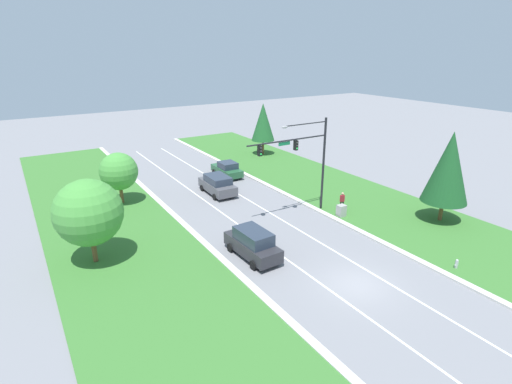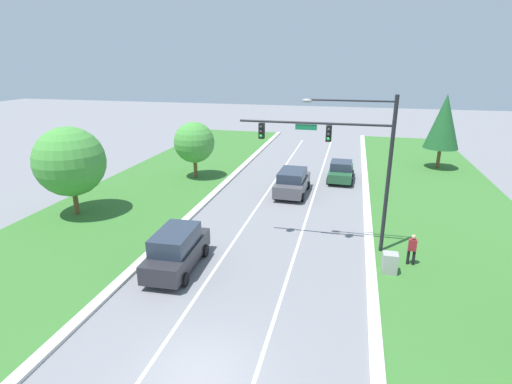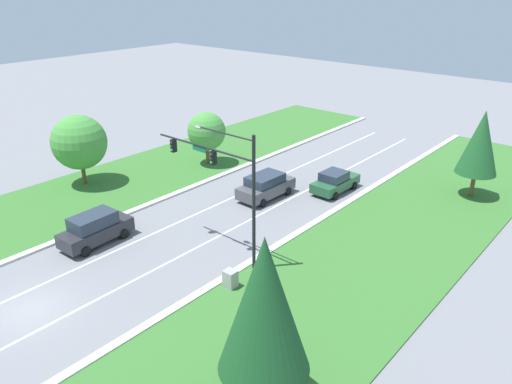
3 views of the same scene
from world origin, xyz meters
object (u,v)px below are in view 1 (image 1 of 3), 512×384
at_px(conifer_near_right_tree, 263,122).
at_px(utility_cabinet, 341,211).
at_px(pedestrian, 342,200).
at_px(oak_far_left_tree, 88,213).
at_px(fire_hydrant, 456,264).
at_px(graphite_suv, 218,184).
at_px(traffic_signal_mast, 304,153).
at_px(conifer_far_right_tree, 449,167).
at_px(oak_near_left_tree, 119,172).
at_px(forest_sedan, 227,169).
at_px(charcoal_suv, 253,243).

bearing_deg(conifer_near_right_tree, utility_cabinet, -105.29).
bearing_deg(pedestrian, oak_far_left_tree, -3.12).
bearing_deg(fire_hydrant, graphite_suv, 107.74).
bearing_deg(traffic_signal_mast, conifer_far_right_tree, -39.16).
height_order(utility_cabinet, oak_far_left_tree, oak_far_left_tree).
height_order(utility_cabinet, oak_near_left_tree, oak_near_left_tree).
bearing_deg(oak_far_left_tree, graphite_suv, 30.29).
distance_m(forest_sedan, conifer_far_right_tree, 22.71).
distance_m(utility_cabinet, conifer_far_right_tree, 9.19).
bearing_deg(graphite_suv, pedestrian, -51.11).
xyz_separation_m(forest_sedan, conifer_far_right_tree, (9.40, -20.31, 3.83)).
bearing_deg(charcoal_suv, fire_hydrant, -41.16).
relative_size(utility_cabinet, conifer_far_right_tree, 0.14).
height_order(fire_hydrant, oak_far_left_tree, oak_far_left_tree).
height_order(charcoal_suv, forest_sedan, charcoal_suv).
height_order(graphite_suv, charcoal_suv, charcoal_suv).
height_order(traffic_signal_mast, conifer_far_right_tree, traffic_signal_mast).
relative_size(graphite_suv, oak_far_left_tree, 0.84).
bearing_deg(oak_near_left_tree, forest_sedan, 10.14).
xyz_separation_m(graphite_suv, forest_sedan, (3.47, 4.51, -0.13)).
xyz_separation_m(traffic_signal_mast, conifer_far_right_tree, (8.96, -7.30, -0.80)).
bearing_deg(forest_sedan, utility_cabinet, -78.22).
relative_size(utility_cabinet, pedestrian, 0.64).
bearing_deg(oak_far_left_tree, oak_near_left_tree, 66.39).
relative_size(fire_hydrant, conifer_far_right_tree, 0.09).
xyz_separation_m(traffic_signal_mast, graphite_suv, (-3.90, 8.50, -4.50)).
xyz_separation_m(fire_hydrant, oak_far_left_tree, (-19.92, 13.50, 3.30)).
relative_size(graphite_suv, charcoal_suv, 1.02).
xyz_separation_m(traffic_signal_mast, oak_far_left_tree, (-17.05, 0.82, -1.83)).
height_order(traffic_signal_mast, charcoal_suv, traffic_signal_mast).
bearing_deg(utility_cabinet, oak_near_left_tree, 139.04).
xyz_separation_m(conifer_far_right_tree, oak_far_left_tree, (-26.01, 8.12, -1.03)).
bearing_deg(traffic_signal_mast, utility_cabinet, -43.34).
relative_size(charcoal_suv, pedestrian, 2.84).
relative_size(charcoal_suv, forest_sedan, 1.06).
height_order(utility_cabinet, conifer_far_right_tree, conifer_far_right_tree).
distance_m(conifer_far_right_tree, oak_far_left_tree, 27.27).
distance_m(traffic_signal_mast, forest_sedan, 13.82).
height_order(oak_near_left_tree, oak_far_left_tree, oak_far_left_tree).
relative_size(pedestrian, oak_near_left_tree, 0.35).
bearing_deg(charcoal_suv, oak_far_left_tree, 149.53).
bearing_deg(conifer_far_right_tree, pedestrian, 131.77).
height_order(fire_hydrant, conifer_near_right_tree, conifer_near_right_tree).
distance_m(traffic_signal_mast, utility_cabinet, 5.97).
distance_m(oak_near_left_tree, oak_far_left_tree, 10.92).
relative_size(charcoal_suv, oak_far_left_tree, 0.82).
bearing_deg(forest_sedan, conifer_far_right_tree, -64.04).
distance_m(charcoal_suv, oak_near_left_tree, 16.00).
distance_m(graphite_suv, oak_far_left_tree, 15.46).
height_order(forest_sedan, utility_cabinet, forest_sedan).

